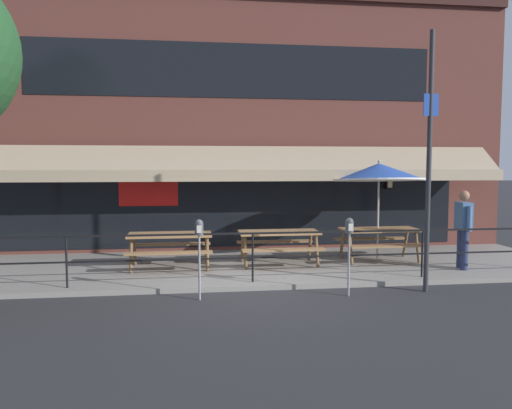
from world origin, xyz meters
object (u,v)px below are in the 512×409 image
object	(u,v)px
pedestrian_walking	(463,225)
picnic_table_centre	(279,238)
patio_umbrella_right	(379,173)
street_sign_pole	(429,160)
picnic_table_right	(379,235)
parking_meter_far	(349,233)
picnic_table_left	(170,241)
parking_meter_near	(199,235)

from	to	relation	value
pedestrian_walking	picnic_table_centre	bearing A→B (deg)	165.74
pedestrian_walking	patio_umbrella_right	bearing A→B (deg)	139.36
patio_umbrella_right	street_sign_pole	size ratio (longest dim) A/B	0.50
picnic_table_right	patio_umbrella_right	size ratio (longest dim) A/B	0.76
picnic_table_right	parking_meter_far	distance (m)	3.10
picnic_table_right	street_sign_pole	world-z (taller)	street_sign_pole
picnic_table_centre	patio_umbrella_right	bearing A→B (deg)	5.97
picnic_table_left	pedestrian_walking	bearing A→B (deg)	-8.29
picnic_table_left	picnic_table_right	world-z (taller)	same
picnic_table_left	street_sign_pole	world-z (taller)	street_sign_pole
picnic_table_right	parking_meter_near	xyz separation A→B (m)	(-4.26, -2.54, 0.44)
picnic_table_right	patio_umbrella_right	distance (m)	1.48
parking_meter_far	pedestrian_walking	bearing A→B (deg)	26.04
picnic_table_right	pedestrian_walking	world-z (taller)	pedestrian_walking
picnic_table_right	patio_umbrella_right	xyz separation A→B (m)	(0.00, 0.10, 1.47)
pedestrian_walking	street_sign_pole	distance (m)	2.46
picnic_table_left	parking_meter_near	distance (m)	2.43
picnic_table_left	parking_meter_near	world-z (taller)	parking_meter_near
picnic_table_centre	parking_meter_near	bearing A→B (deg)	-127.56
picnic_table_right	parking_meter_far	world-z (taller)	parking_meter_far
pedestrian_walking	parking_meter_near	size ratio (longest dim) A/B	1.20
picnic_table_centre	parking_meter_near	size ratio (longest dim) A/B	1.27
picnic_table_right	street_sign_pole	distance (m)	3.04
picnic_table_centre	patio_umbrella_right	world-z (taller)	patio_umbrella_right
parking_meter_near	parking_meter_far	xyz separation A→B (m)	(2.67, -0.09, 0.00)
pedestrian_walking	parking_meter_far	world-z (taller)	pedestrian_walking
patio_umbrella_right	parking_meter_near	world-z (taller)	patio_umbrella_right
picnic_table_centre	parking_meter_near	distance (m)	3.04
picnic_table_centre	parking_meter_far	size ratio (longest dim) A/B	1.27
picnic_table_centre	picnic_table_right	distance (m)	2.43
picnic_table_centre	patio_umbrella_right	xyz separation A→B (m)	(2.43, 0.25, 1.47)
picnic_table_left	pedestrian_walking	size ratio (longest dim) A/B	1.05
picnic_table_left	picnic_table_right	size ratio (longest dim) A/B	1.00
parking_meter_far	parking_meter_near	bearing A→B (deg)	178.17
street_sign_pole	parking_meter_far	bearing A→B (deg)	-175.21
parking_meter_far	street_sign_pole	distance (m)	2.02
street_sign_pole	pedestrian_walking	bearing A→B (deg)	42.02
pedestrian_walking	street_sign_pole	xyz separation A→B (m)	(-1.51, -1.36, 1.39)
picnic_table_left	parking_meter_far	size ratio (longest dim) A/B	1.27
picnic_table_left	parking_meter_far	world-z (taller)	parking_meter_far
patio_umbrella_right	parking_meter_far	size ratio (longest dim) A/B	1.67
street_sign_pole	picnic_table_centre	bearing A→B (deg)	135.32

